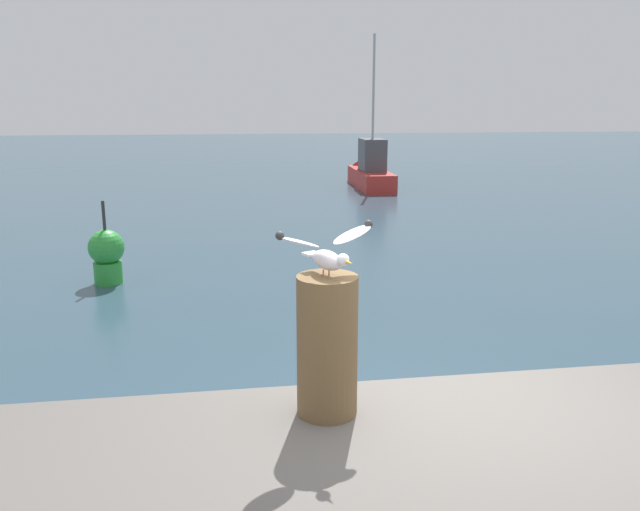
% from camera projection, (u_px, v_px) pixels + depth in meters
% --- Properties ---
extents(mooring_post, '(0.32, 0.32, 0.76)m').
position_uv_depth(mooring_post, '(327.00, 346.00, 3.33)').
color(mooring_post, brown).
rests_on(mooring_post, harbor_quay).
extents(seagull, '(0.56, 0.38, 0.26)m').
position_uv_depth(seagull, '(328.00, 252.00, 3.21)').
color(seagull, '#C66960').
rests_on(seagull, mooring_post).
extents(boat_red, '(1.14, 4.53, 5.14)m').
position_uv_depth(boat_red, '(369.00, 171.00, 22.03)').
color(boat_red, '#B72D28').
rests_on(boat_red, ground_plane).
extents(channel_buoy, '(0.56, 0.56, 1.33)m').
position_uv_depth(channel_buoy, '(107.00, 254.00, 10.01)').
color(channel_buoy, green).
rests_on(channel_buoy, ground_plane).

